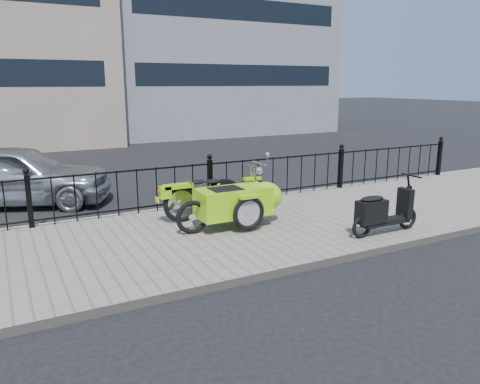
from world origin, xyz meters
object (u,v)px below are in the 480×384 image
sedan_car (16,175)px  scooter (382,213)px  spare_tire (192,217)px  motorcycle_sidecar (238,199)px

sedan_car → scooter: bearing=-113.9°
spare_tire → sedan_car: sedan_car is taller
motorcycle_sidecar → sedan_car: (-3.46, 3.88, 0.08)m
motorcycle_sidecar → spare_tire: motorcycle_sidecar is taller
scooter → spare_tire: bearing=151.7°
spare_tire → sedan_car: (-2.50, 4.02, 0.27)m
spare_tire → sedan_car: 4.75m
scooter → spare_tire: 3.21m
motorcycle_sidecar → scooter: same height
scooter → sedan_car: (-5.33, 5.54, 0.18)m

